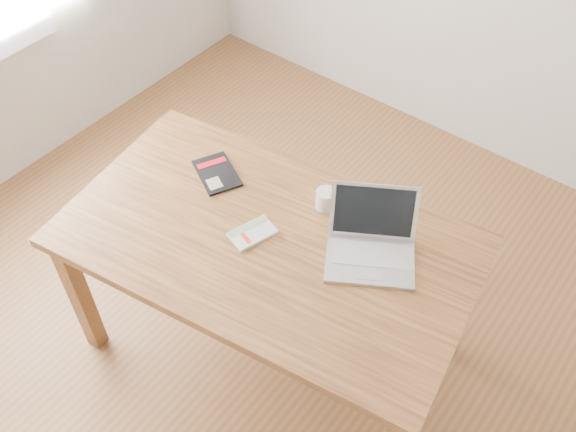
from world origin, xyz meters
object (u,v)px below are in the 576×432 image
Objects in this scene: white_guidebook at (253,233)px; laptop at (371,243)px; coffee_mug at (326,199)px; desk at (268,253)px; black_guidebook at (217,173)px.

laptop is at bearing 45.29° from white_guidebook.
white_guidebook is 0.31m from coffee_mug.
white_guidebook is at bearing 176.35° from laptop.
laptop is at bearing -4.10° from coffee_mug.
coffee_mug reaches higher than desk.
laptop reaches higher than black_guidebook.
desk is at bearing 39.07° from white_guidebook.
coffee_mug reaches higher than white_guidebook.
laptop is (0.39, 0.20, 0.04)m from white_guidebook.
black_guidebook is at bearing 152.46° from laptop.
black_guidebook reaches higher than desk.
coffee_mug is at bearing -47.69° from black_guidebook.
white_guidebook is at bearing -167.35° from desk.
desk is 0.41m from black_guidebook.
black_guidebook is 0.60× the size of laptop.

